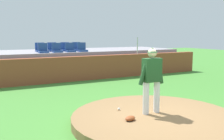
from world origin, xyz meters
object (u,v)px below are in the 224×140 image
at_px(stadium_chair_3, 82,49).
at_px(stadium_chair_7, 77,48).
at_px(stadium_chair_0, 43,50).
at_px(stadium_chair_1, 57,49).
at_px(stadium_chair_2, 70,49).
at_px(pitcher, 152,75).
at_px(stadium_chair_6, 65,48).
at_px(fielding_glove, 130,118).
at_px(stadium_chair_5, 52,49).
at_px(stadium_chair_4, 40,49).
at_px(baseball, 119,109).

relative_size(stadium_chair_3, stadium_chair_7, 1.00).
bearing_deg(stadium_chair_0, stadium_chair_1, 178.11).
height_order(stadium_chair_0, stadium_chair_3, same).
bearing_deg(stadium_chair_2, pitcher, 87.39).
bearing_deg(stadium_chair_6, fielding_glove, 82.44).
relative_size(pitcher, fielding_glove, 5.91).
xyz_separation_m(stadium_chair_2, stadium_chair_5, (-0.72, 0.91, 0.00)).
xyz_separation_m(pitcher, stadium_chair_4, (-1.05, 8.69, 0.31)).
relative_size(stadium_chair_4, stadium_chair_7, 1.00).
height_order(pitcher, fielding_glove, pitcher).
relative_size(pitcher, stadium_chair_1, 3.55).
xyz_separation_m(stadium_chair_1, stadium_chair_5, (0.01, 0.94, 0.00)).
bearing_deg(stadium_chair_4, pitcher, 96.86).
height_order(stadium_chair_0, stadium_chair_1, same).
relative_size(baseball, stadium_chair_6, 0.15).
height_order(fielding_glove, stadium_chair_6, stadium_chair_6).
height_order(pitcher, stadium_chair_5, pitcher).
xyz_separation_m(stadium_chair_0, stadium_chair_7, (2.14, 0.86, 0.00)).
distance_m(stadium_chair_2, stadium_chair_4, 1.66).
height_order(stadium_chair_3, stadium_chair_7, same).
relative_size(baseball, stadium_chair_7, 0.15).
height_order(stadium_chair_3, stadium_chair_4, same).
bearing_deg(stadium_chair_4, fielding_glove, 91.45).
xyz_separation_m(pitcher, stadium_chair_7, (1.05, 8.66, 0.31)).
xyz_separation_m(fielding_glove, stadium_chair_1, (0.45, 8.03, 1.29)).
relative_size(stadium_chair_1, stadium_chair_7, 1.00).
height_order(baseball, stadium_chair_2, stadium_chair_2).
height_order(stadium_chair_1, stadium_chair_2, same).
height_order(pitcher, stadium_chair_3, pitcher).
bearing_deg(pitcher, stadium_chair_2, 88.49).
relative_size(stadium_chair_1, stadium_chair_4, 1.00).
relative_size(fielding_glove, stadium_chair_4, 0.60).
distance_m(baseball, stadium_chair_7, 8.30).
xyz_separation_m(stadium_chair_3, stadium_chair_4, (-2.09, 0.91, 0.00)).
relative_size(fielding_glove, stadium_chair_6, 0.60).
xyz_separation_m(stadium_chair_1, stadium_chair_7, (1.42, 0.88, 0.00)).
height_order(stadium_chair_0, stadium_chair_6, same).
bearing_deg(stadium_chair_7, stadium_chair_2, 51.10).
distance_m(fielding_glove, stadium_chair_6, 9.09).
distance_m(stadium_chair_3, stadium_chair_4, 2.28).
bearing_deg(stadium_chair_6, stadium_chair_1, 50.71).
distance_m(stadium_chair_2, stadium_chair_5, 1.16).
distance_m(stadium_chair_0, stadium_chair_1, 0.71).
relative_size(stadium_chair_2, stadium_chair_6, 1.00).
bearing_deg(stadium_chair_7, stadium_chair_5, -2.03).
distance_m(stadium_chair_1, stadium_chair_5, 0.94).
height_order(stadium_chair_1, stadium_chair_4, same).
bearing_deg(stadium_chair_6, pitcher, 87.60).
bearing_deg(stadium_chair_2, stadium_chair_6, -90.55).
xyz_separation_m(fielding_glove, stadium_chair_0, (-0.26, 8.05, 1.29)).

